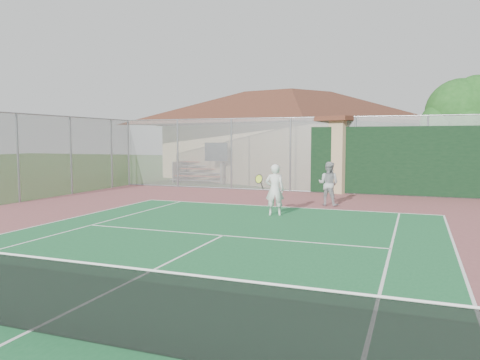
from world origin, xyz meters
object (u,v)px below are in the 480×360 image
at_px(player_grey_back, 328,184).
at_px(player_white_front, 274,190).
at_px(clubhouse, 288,127).
at_px(bleachers, 203,171).
at_px(tree, 463,115).

bearing_deg(player_grey_back, player_white_front, 76.06).
distance_m(clubhouse, bleachers, 5.98).
height_order(tree, player_grey_back, tree).
height_order(clubhouse, tree, clubhouse).
distance_m(clubhouse, player_grey_back, 11.80).
bearing_deg(bleachers, player_grey_back, -42.10).
height_order(tree, player_white_front, tree).
distance_m(bleachers, player_white_front, 12.54).
height_order(bleachers, tree, tree).
distance_m(bleachers, player_grey_back, 11.28).
distance_m(clubhouse, player_white_front, 14.11).
bearing_deg(player_grey_back, bleachers, -30.71).
height_order(clubhouse, bleachers, clubhouse).
relative_size(bleachers, player_white_front, 1.95).
bearing_deg(bleachers, player_white_front, -55.94).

